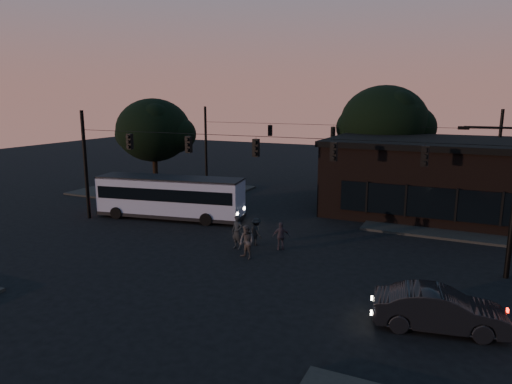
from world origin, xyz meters
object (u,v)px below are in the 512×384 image
at_px(car, 439,309).
at_px(pedestrian_a, 237,232).
at_px(pedestrian_b, 246,242).
at_px(pedestrian_c, 281,236).
at_px(building, 437,176).
at_px(bus, 170,195).
at_px(pedestrian_d, 256,232).

height_order(car, pedestrian_a, pedestrian_a).
distance_m(car, pedestrian_a, 11.97).
bearing_deg(pedestrian_b, pedestrian_c, 83.16).
bearing_deg(building, pedestrian_a, -124.96).
xyz_separation_m(car, pedestrian_c, (-8.55, 5.82, 0.03)).
distance_m(pedestrian_a, pedestrian_c, 2.46).
xyz_separation_m(building, bus, (-16.74, -9.59, -1.07)).
relative_size(pedestrian_c, pedestrian_d, 1.00).
height_order(building, pedestrian_c, building).
bearing_deg(pedestrian_d, building, -88.51).
height_order(building, pedestrian_d, building).
xyz_separation_m(bus, car, (18.16, -8.95, -0.87)).
height_order(building, pedestrian_a, building).
relative_size(building, car, 3.29).
xyz_separation_m(building, pedestrian_a, (-9.44, -13.51, -1.75)).
distance_m(pedestrian_c, pedestrian_d, 1.63).
relative_size(bus, pedestrian_d, 6.65).
distance_m(bus, car, 20.27).
bearing_deg(bus, building, 19.68).
bearing_deg(pedestrian_a, car, -12.67).
bearing_deg(building, pedestrian_b, -119.29).
distance_m(bus, pedestrian_a, 8.31).
height_order(bus, pedestrian_d, bus).
xyz_separation_m(pedestrian_a, pedestrian_d, (0.71, 1.02, -0.16)).
relative_size(pedestrian_b, pedestrian_c, 1.13).
distance_m(pedestrian_b, pedestrian_c, 2.33).
xyz_separation_m(bus, pedestrian_b, (8.48, -5.15, -0.74)).
height_order(car, pedestrian_d, pedestrian_d).
relative_size(bus, pedestrian_c, 6.66).
height_order(bus, pedestrian_a, bus).
distance_m(car, pedestrian_d, 11.82).
bearing_deg(pedestrian_a, pedestrian_b, -33.96).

